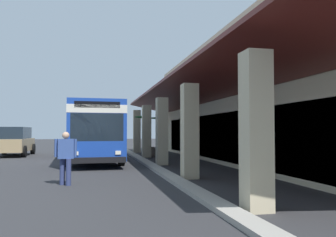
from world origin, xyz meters
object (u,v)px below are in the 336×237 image
parked_suv_tan (14,141)px  potted_palm (149,146)px  pedestrian (66,155)px  transit_bus (91,128)px

parked_suv_tan → potted_palm: bearing=75.9°
parked_suv_tan → pedestrian: (14.28, 4.51, -0.09)m
parked_suv_tan → pedestrian: parked_suv_tan is taller
transit_bus → parked_suv_tan: transit_bus is taller
transit_bus → parked_suv_tan: (-4.83, -5.22, -0.84)m
transit_bus → potted_palm: 4.74m
transit_bus → parked_suv_tan: size_ratio=2.35×
transit_bus → pedestrian: bearing=-4.3°
parked_suv_tan → transit_bus: bearing=47.3°
transit_bus → pedestrian: (9.46, -0.72, -0.93)m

